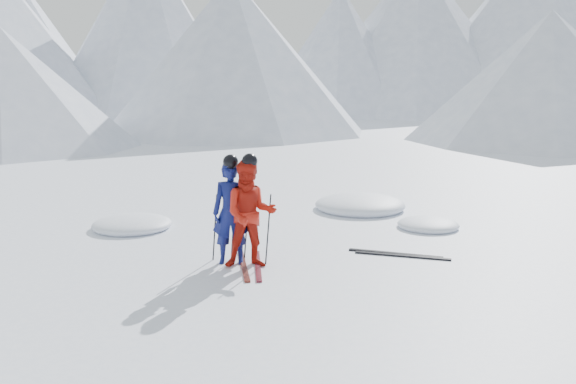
{
  "coord_description": "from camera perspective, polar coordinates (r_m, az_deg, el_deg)",
  "views": [
    {
      "loc": [
        -2.32,
        -10.42,
        3.13
      ],
      "look_at": [
        -1.85,
        0.5,
        1.1
      ],
      "focal_mm": 38.0,
      "sensor_mm": 36.0,
      "label": 1
    }
  ],
  "objects": [
    {
      "name": "ground",
      "position": [
        11.12,
        9.73,
        -5.98
      ],
      "size": [
        160.0,
        160.0,
        0.0
      ],
      "primitive_type": "plane",
      "color": "white",
      "rests_on": "ground"
    },
    {
      "name": "snow_lumps",
      "position": [
        14.15,
        2.22,
        -2.26
      ],
      "size": [
        7.82,
        3.68,
        0.48
      ],
      "color": "white",
      "rests_on": "ground"
    },
    {
      "name": "ski_worn_left",
      "position": [
        10.42,
        -4.16,
        -6.9
      ],
      "size": [
        0.26,
        1.7,
        0.03
      ],
      "primitive_type": "cube",
      "rotation": [
        0.0,
        0.0,
        0.1
      ],
      "color": "black",
      "rests_on": "ground"
    },
    {
      "name": "pole_red_left",
      "position": [
        10.51,
        -5.15,
        -3.41
      ],
      "size": [
        0.12,
        0.1,
        1.21
      ],
      "primitive_type": "cylinder",
      "rotation": [
        0.06,
        0.08,
        0.0
      ],
      "color": "black",
      "rests_on": "ground"
    },
    {
      "name": "ski_loose_b",
      "position": [
        11.15,
        10.66,
        -5.89
      ],
      "size": [
        1.64,
        0.64,
        0.03
      ],
      "primitive_type": "cube",
      "rotation": [
        0.0,
        0.0,
        1.24
      ],
      "color": "black",
      "rests_on": "ground"
    },
    {
      "name": "ski_worn_right",
      "position": [
        10.42,
        -2.83,
        -6.89
      ],
      "size": [
        0.14,
        1.7,
        0.03
      ],
      "primitive_type": "cube",
      "rotation": [
        0.0,
        0.0,
        0.03
      ],
      "color": "black",
      "rests_on": "ground"
    },
    {
      "name": "pole_red_right",
      "position": [
        10.4,
        -1.87,
        -3.52
      ],
      "size": [
        0.12,
        0.09,
        1.21
      ],
      "primitive_type": "cylinder",
      "rotation": [
        -0.05,
        0.08,
        0.0
      ],
      "color": "black",
      "rests_on": "ground"
    },
    {
      "name": "pole_blue_left",
      "position": [
        10.66,
        -6.86,
        -3.32
      ],
      "size": [
        0.12,
        0.08,
        1.18
      ],
      "primitive_type": "cylinder",
      "rotation": [
        0.05,
        0.08,
        0.0
      ],
      "color": "black",
      "rests_on": "ground"
    },
    {
      "name": "ski_loose_a",
      "position": [
        11.27,
        9.99,
        -5.69
      ],
      "size": [
        1.62,
        0.7,
        0.03
      ],
      "primitive_type": "cube",
      "rotation": [
        0.0,
        0.0,
        1.2
      ],
      "color": "black",
      "rests_on": "ground"
    },
    {
      "name": "skier_red",
      "position": [
        10.19,
        -3.55,
        -2.08
      ],
      "size": [
        0.93,
        0.75,
        1.82
      ],
      "primitive_type": "imported",
      "rotation": [
        0.0,
        0.0,
        0.07
      ],
      "color": "red",
      "rests_on": "ground"
    },
    {
      "name": "mountain_range",
      "position": [
        46.57,
        7.75,
        14.86
      ],
      "size": [
        106.15,
        62.94,
        15.53
      ],
      "color": "#B2BCD1",
      "rests_on": "ground"
    },
    {
      "name": "skier_blue",
      "position": [
        10.43,
        -5.31,
        -1.93
      ],
      "size": [
        0.66,
        0.45,
        1.78
      ],
      "primitive_type": "imported",
      "rotation": [
        0.0,
        0.0,
        -0.03
      ],
      "color": "#0E1555",
      "rests_on": "ground"
    },
    {
      "name": "pole_blue_right",
      "position": [
        10.73,
        -3.88,
        -3.18
      ],
      "size": [
        0.12,
        0.07,
        1.18
      ],
      "primitive_type": "cylinder",
      "rotation": [
        -0.04,
        0.08,
        0.0
      ],
      "color": "black",
      "rests_on": "ground"
    }
  ]
}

